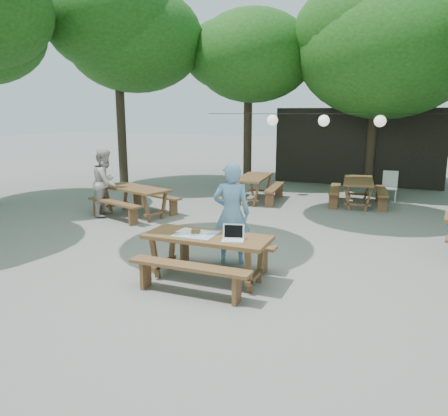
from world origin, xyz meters
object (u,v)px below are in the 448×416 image
Objects in this scene: main_picnic_table at (207,257)px; plastic_chair at (389,192)px; woman at (231,213)px; picnic_table_nw at (135,201)px; second_person at (106,182)px.

plastic_chair is at bearing 72.91° from main_picnic_table.
plastic_chair is at bearing -127.43° from woman.
picnic_table_nw is 1.32× the size of second_person.
main_picnic_table is at bearing -24.39° from picnic_table_nw.
main_picnic_table is 1.11× the size of woman.
picnic_table_nw is at bearing -52.11° from woman.
picnic_table_nw is at bearing 136.90° from main_picnic_table.
picnic_table_nw is 1.28× the size of woman.
second_person is 8.35m from plastic_chair.
main_picnic_table is 2.22× the size of plastic_chair.
woman is 2.01× the size of plastic_chair.
second_person is at bearing -45.05° from woman.
picnic_table_nw is (-3.60, 3.37, 0.00)m from main_picnic_table.
woman reaches higher than picnic_table_nw.
main_picnic_table is 5.36m from second_person.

